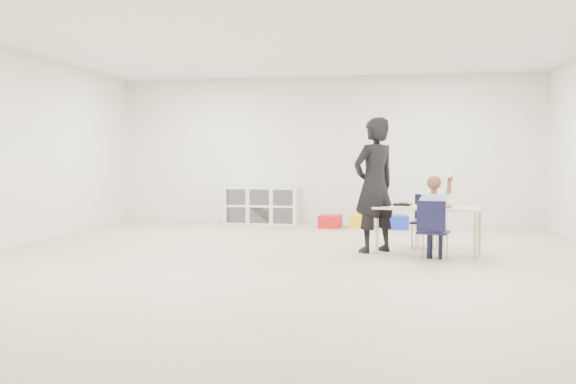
% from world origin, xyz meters
% --- Properties ---
extents(room, '(9.00, 9.02, 2.80)m').
position_xyz_m(room, '(0.00, 0.00, 1.40)').
color(room, '#B4A98A').
rests_on(room, ground).
extents(table, '(1.46, 0.96, 0.61)m').
position_xyz_m(table, '(1.74, 1.00, 0.31)').
color(table, beige).
rests_on(table, ground).
extents(chair_near, '(0.42, 0.41, 0.74)m').
position_xyz_m(chair_near, '(1.76, 0.43, 0.37)').
color(chair_near, black).
rests_on(chair_near, ground).
extents(chair_far, '(0.42, 0.41, 0.74)m').
position_xyz_m(chair_far, '(1.71, 1.57, 0.37)').
color(chair_far, black).
rests_on(chair_far, ground).
extents(child, '(0.59, 0.59, 1.16)m').
position_xyz_m(child, '(1.76, 0.43, 0.58)').
color(child, '#A9BCE4').
rests_on(child, chair_near).
extents(lunch_tray_near, '(0.25, 0.21, 0.03)m').
position_xyz_m(lunch_tray_near, '(1.87, 1.01, 0.63)').
color(lunch_tray_near, black).
rests_on(lunch_tray_near, table).
extents(lunch_tray_far, '(0.25, 0.21, 0.03)m').
position_xyz_m(lunch_tray_far, '(1.40, 1.14, 0.63)').
color(lunch_tray_far, black).
rests_on(lunch_tray_far, table).
extents(milk_carton, '(0.08, 0.08, 0.10)m').
position_xyz_m(milk_carton, '(1.72, 0.89, 0.66)').
color(milk_carton, white).
rests_on(milk_carton, table).
extents(bread_roll, '(0.09, 0.09, 0.07)m').
position_xyz_m(bread_roll, '(1.97, 0.83, 0.65)').
color(bread_roll, tan).
rests_on(bread_roll, table).
extents(apple_near, '(0.07, 0.07, 0.07)m').
position_xyz_m(apple_near, '(1.65, 1.08, 0.65)').
color(apple_near, maroon).
rests_on(apple_near, table).
extents(apple_far, '(0.07, 0.07, 0.07)m').
position_xyz_m(apple_far, '(1.21, 1.06, 0.65)').
color(apple_far, maroon).
rests_on(apple_far, table).
extents(cubby_shelf, '(1.40, 0.40, 0.70)m').
position_xyz_m(cubby_shelf, '(-1.20, 4.28, 0.35)').
color(cubby_shelf, white).
rests_on(cubby_shelf, ground).
extents(adult, '(0.77, 0.75, 1.78)m').
position_xyz_m(adult, '(1.03, 1.03, 0.89)').
color(adult, black).
rests_on(adult, ground).
extents(bin_red, '(0.41, 0.50, 0.23)m').
position_xyz_m(bin_red, '(0.17, 3.84, 0.11)').
color(bin_red, red).
rests_on(bin_red, ground).
extents(bin_yellow, '(0.38, 0.49, 0.24)m').
position_xyz_m(bin_yellow, '(0.71, 3.97, 0.12)').
color(bin_yellow, yellow).
rests_on(bin_yellow, ground).
extents(bin_blue, '(0.43, 0.53, 0.24)m').
position_xyz_m(bin_blue, '(1.34, 3.89, 0.12)').
color(bin_blue, '#1830B7').
rests_on(bin_blue, ground).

